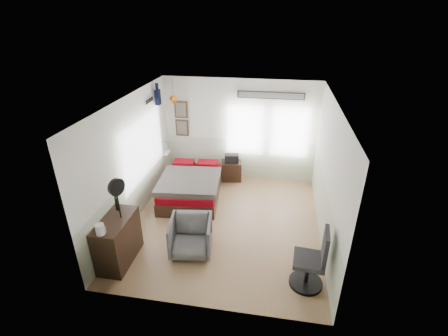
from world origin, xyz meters
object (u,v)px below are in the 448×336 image
(armchair, at_px, (191,236))
(dresser, at_px, (118,240))
(nightstand, at_px, (231,171))
(task_chair, at_px, (312,264))
(bed, at_px, (191,186))

(armchair, bearing_deg, dresser, -168.25)
(nightstand, bearing_deg, task_chair, -71.40)
(armchair, distance_m, task_chair, 2.25)
(bed, distance_m, dresser, 2.51)
(armchair, distance_m, nightstand, 3.06)
(armchair, height_order, task_chair, task_chair)
(bed, distance_m, task_chair, 3.65)
(armchair, xyz_separation_m, task_chair, (2.20, -0.49, 0.10))
(dresser, height_order, armchair, dresser)
(bed, height_order, nightstand, bed)
(bed, xyz_separation_m, armchair, (0.52, -1.95, 0.06))
(armchair, bearing_deg, nightstand, 75.65)
(dresser, distance_m, armchair, 1.32)
(armchair, height_order, nightstand, armchair)
(bed, xyz_separation_m, dresser, (-0.72, -2.40, 0.15))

